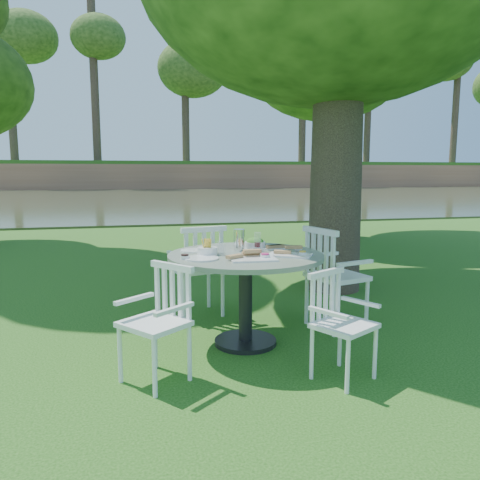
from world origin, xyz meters
name	(u,v)px	position (x,y,z in m)	size (l,w,h in m)	color
ground	(245,326)	(0.00, 0.00, 0.00)	(140.00, 140.00, 0.00)	#15430D
table	(246,272)	(-0.11, -0.48, 0.66)	(1.37, 1.37, 0.83)	black
chair_ne	(329,270)	(0.79, -0.26, 0.59)	(0.59, 0.61, 1.01)	white
chair_nw	(200,264)	(-0.39, 0.40, 0.58)	(0.59, 0.56, 0.98)	white
chair_sw	(163,313)	(-0.88, -1.02, 0.51)	(0.59, 0.59, 0.86)	white
chair_se	(336,316)	(0.39, -1.28, 0.47)	(0.54, 0.53, 0.80)	white
tableware	(240,249)	(-0.15, -0.44, 0.86)	(1.15, 0.78, 0.20)	white
river	(149,199)	(0.00, 23.00, 0.00)	(100.00, 28.00, 0.12)	#323821
far_bank	(142,110)	(0.28, 41.12, 7.25)	(100.00, 18.00, 15.20)	#925C44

